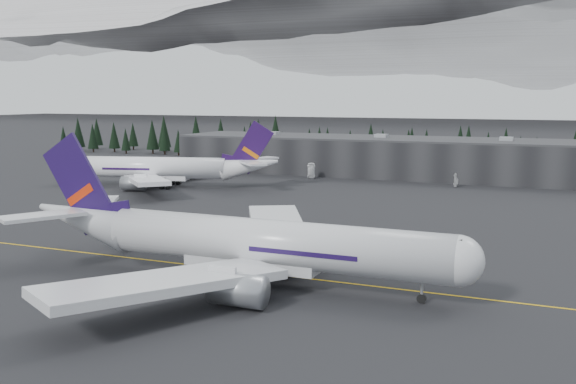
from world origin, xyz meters
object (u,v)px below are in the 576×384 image
at_px(jet_main, 234,241).
at_px(jet_parked, 166,168).
at_px(gse_vehicle_b, 456,185).
at_px(gse_vehicle_a, 311,176).
at_px(terminal, 410,157).

distance_m(jet_main, jet_parked, 100.46).
relative_size(jet_parked, gse_vehicle_b, 15.68).
height_order(jet_parked, gse_vehicle_a, jet_parked).
distance_m(jet_main, gse_vehicle_b, 111.68).
bearing_deg(jet_main, gse_vehicle_b, 81.88).
height_order(jet_main, gse_vehicle_a, jet_main).
distance_m(terminal, gse_vehicle_b, 28.57).
xyz_separation_m(terminal, gse_vehicle_b, (18.14, -21.35, -5.59)).
xyz_separation_m(terminal, gse_vehicle_a, (-27.76, -19.42, -5.58)).
bearing_deg(jet_parked, jet_main, 114.46).
bearing_deg(gse_vehicle_a, jet_parked, -145.92).
bearing_deg(jet_main, jet_parked, 128.69).
bearing_deg(gse_vehicle_a, jet_main, -87.23).
height_order(terminal, jet_parked, jet_parked).
height_order(terminal, gse_vehicle_a, terminal).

